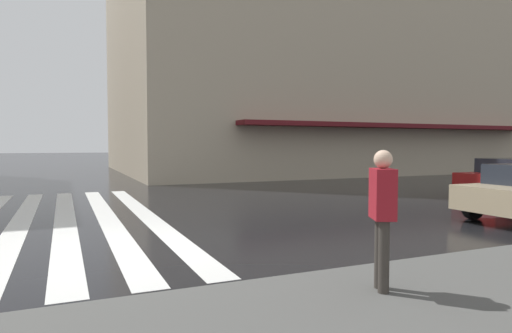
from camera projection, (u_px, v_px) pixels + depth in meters
name	position (u px, v px, depth m)	size (l,w,h in m)	color
ground_plane	(148.00, 247.00, 8.12)	(220.00, 220.00, 0.00)	black
zebra_crossing	(65.00, 219.00, 11.22)	(13.00, 4.50, 0.01)	silver
haussmann_block_corner	(312.00, 25.00, 34.54)	(20.48, 29.13, 23.13)	tan
pedestrian_in_red_jacket	(382.00, 208.00, 5.22)	(0.46, 0.39, 1.68)	maroon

